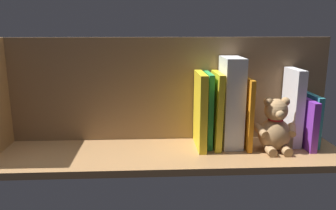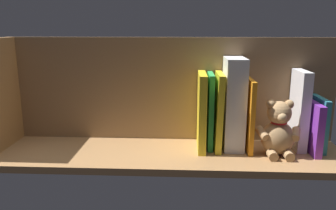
{
  "view_description": "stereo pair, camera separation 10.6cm",
  "coord_description": "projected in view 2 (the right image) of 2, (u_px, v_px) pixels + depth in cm",
  "views": [
    {
      "loc": [
        5.37,
        102.68,
        39.58
      ],
      "look_at": [
        0.0,
        0.0,
        15.25
      ],
      "focal_mm": 35.94,
      "sensor_mm": 36.0,
      "label": 1
    },
    {
      "loc": [
        -5.18,
        102.69,
        39.58
      ],
      "look_at": [
        0.0,
        0.0,
        15.25
      ],
      "focal_mm": 35.94,
      "sensor_mm": 36.0,
      "label": 2
    }
  ],
  "objects": [
    {
      "name": "ground_plane",
      "position": [
        168.0,
        154.0,
        1.09
      ],
      "size": [
        113.22,
        29.69,
        2.2
      ],
      "primitive_type": "cube",
      "color": "#A87A4C"
    },
    {
      "name": "book_5",
      "position": [
        210.0,
        111.0,
        1.11
      ],
      "size": [
        1.63,
        12.57,
        24.59
      ],
      "primitive_type": "cube",
      "color": "green",
      "rests_on": "ground_plane"
    },
    {
      "name": "book_0",
      "position": [
        318.0,
        123.0,
        1.09
      ],
      "size": [
        1.9,
        13.48,
        17.19
      ],
      "primitive_type": "cube",
      "color": "teal",
      "rests_on": "ground_plane"
    },
    {
      "name": "book_6",
      "position": [
        202.0,
        111.0,
        1.09
      ],
      "size": [
        2.4,
        15.81,
        24.91
      ],
      "primitive_type": "cube",
      "color": "yellow",
      "rests_on": "ground_plane"
    },
    {
      "name": "dictionary_thick_white",
      "position": [
        234.0,
        104.0,
        1.09
      ],
      "size": [
        6.41,
        13.25,
        29.69
      ],
      "primitive_type": "cube",
      "color": "white",
      "rests_on": "ground_plane"
    },
    {
      "name": "book_4",
      "position": [
        218.0,
        111.0,
        1.09
      ],
      "size": [
        2.52,
        14.71,
        24.88
      ],
      "primitive_type": "cube",
      "rotation": [
        0.0,
        -0.02,
        0.0
      ],
      "color": "yellow",
      "rests_on": "ground_plane"
    },
    {
      "name": "book_2",
      "position": [
        299.0,
        110.0,
        1.09
      ],
      "size": [
        3.03,
        12.31,
        25.72
      ],
      "primitive_type": "cube",
      "color": "silver",
      "rests_on": "ground_plane"
    },
    {
      "name": "shelf_back_panel",
      "position": [
        170.0,
        89.0,
        1.17
      ],
      "size": [
        113.22,
        1.5,
        35.81
      ],
      "primitive_type": "cube",
      "color": "olive",
      "rests_on": "ground_plane"
    },
    {
      "name": "book_1",
      "position": [
        311.0,
        126.0,
        1.08
      ],
      "size": [
        2.19,
        16.77,
        16.24
      ],
      "primitive_type": "cube",
      "color": "purple",
      "rests_on": "ground_plane"
    },
    {
      "name": "teddy_bear",
      "position": [
        278.0,
        131.0,
        1.04
      ],
      "size": [
        14.3,
        11.1,
        17.61
      ],
      "rotation": [
        0.0,
        0.0,
        -0.0
      ],
      "color": "tan",
      "rests_on": "ground_plane"
    },
    {
      "name": "book_3",
      "position": [
        248.0,
        114.0,
        1.09
      ],
      "size": [
        1.46,
        15.34,
        23.19
      ],
      "primitive_type": "cube",
      "color": "orange",
      "rests_on": "ground_plane"
    }
  ]
}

